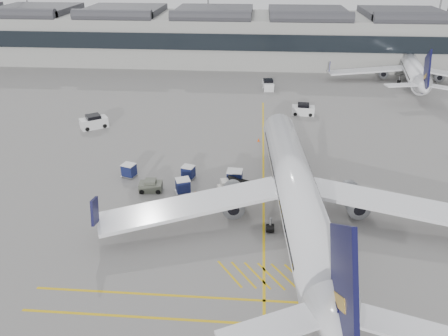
# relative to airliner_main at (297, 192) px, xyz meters

# --- Properties ---
(ground) EXTENTS (220.00, 220.00, 0.00)m
(ground) POSITION_rel_airliner_main_xyz_m (-13.20, -1.80, -3.41)
(ground) COLOR gray
(ground) RESTS_ON ground
(terminal) EXTENTS (200.00, 20.45, 12.40)m
(terminal) POSITION_rel_airliner_main_xyz_m (-13.20, 70.13, 2.73)
(terminal) COLOR #9E9E99
(terminal) RESTS_ON ground
(apron_markings) EXTENTS (0.25, 60.00, 0.01)m
(apron_markings) POSITION_rel_airliner_main_xyz_m (-3.20, 8.20, -3.40)
(apron_markings) COLOR gold
(apron_markings) RESTS_ON ground
(airliner_main) EXTENTS (39.83, 43.64, 11.60)m
(airliner_main) POSITION_rel_airliner_main_xyz_m (0.00, 0.00, 0.00)
(airliner_main) COLOR white
(airliner_main) RESTS_ON ground
(airliner_far) EXTENTS (33.80, 37.22, 9.96)m
(airliner_far) POSITION_rel_airliner_main_xyz_m (27.55, 54.11, -0.48)
(airliner_far) COLOR white
(airliner_far) RESTS_ON ground
(belt_loader) EXTENTS (4.78, 2.56, 1.89)m
(belt_loader) POSITION_rel_airliner_main_xyz_m (-6.72, 5.69, -2.86)
(belt_loader) COLOR silver
(belt_loader) RESTS_ON ground
(baggage_cart_a) EXTENTS (2.02, 1.70, 2.01)m
(baggage_cart_a) POSITION_rel_airliner_main_xyz_m (-6.66, 6.97, -2.33)
(baggage_cart_a) COLOR gray
(baggage_cart_a) RESTS_ON ground
(baggage_cart_b) EXTENTS (1.86, 1.67, 1.64)m
(baggage_cart_b) POSITION_rel_airliner_main_xyz_m (-12.43, 8.39, -2.53)
(baggage_cart_b) COLOR gray
(baggage_cart_b) RESTS_ON ground
(baggage_cart_c) EXTENTS (2.07, 1.90, 1.78)m
(baggage_cart_c) POSITION_rel_airliner_main_xyz_m (-12.50, 4.83, -2.45)
(baggage_cart_c) COLOR gray
(baggage_cart_c) RESTS_ON ground
(baggage_cart_d) EXTENTS (1.98, 1.79, 1.72)m
(baggage_cart_d) POSITION_rel_airliner_main_xyz_m (-19.78, 8.21, -2.49)
(baggage_cart_d) COLOR gray
(baggage_cart_d) RESTS_ON ground
(ramp_agent_a) EXTENTS (0.62, 0.71, 1.62)m
(ramp_agent_a) POSITION_rel_airliner_main_xyz_m (-6.93, 6.68, -2.60)
(ramp_agent_a) COLOR #DD500B
(ramp_agent_a) RESTS_ON ground
(ramp_agent_b) EXTENTS (1.01, 0.82, 1.93)m
(ramp_agent_b) POSITION_rel_airliner_main_xyz_m (-10.65, 1.82, -2.44)
(ramp_agent_b) COLOR #E05C0B
(ramp_agent_b) RESTS_ON ground
(pushback_tug) EXTENTS (2.72, 1.80, 1.46)m
(pushback_tug) POSITION_rel_airliner_main_xyz_m (-16.32, 4.93, -2.76)
(pushback_tug) COLOR #4C4F43
(pushback_tug) RESTS_ON ground
(safety_cone_nose) EXTENTS (0.38, 0.38, 0.52)m
(safety_cone_nose) POSITION_rel_airliner_main_xyz_m (-3.90, 20.45, -3.15)
(safety_cone_nose) COLOR #F24C0A
(safety_cone_nose) RESTS_ON ground
(safety_cone_engine) EXTENTS (0.32, 0.32, 0.45)m
(safety_cone_engine) POSITION_rel_airliner_main_xyz_m (2.94, 6.96, -3.18)
(safety_cone_engine) COLOR #F24C0A
(safety_cone_engine) RESTS_ON ground
(service_van_left) EXTENTS (4.51, 3.99, 2.09)m
(service_van_left) POSITION_rel_airliner_main_xyz_m (-29.72, 23.88, -2.47)
(service_van_left) COLOR silver
(service_van_left) RESTS_ON ground
(service_van_mid) EXTENTS (2.36, 4.09, 2.00)m
(service_van_mid) POSITION_rel_airliner_main_xyz_m (-2.26, 46.70, -2.51)
(service_van_mid) COLOR silver
(service_van_mid) RESTS_ON ground
(service_van_right) EXTENTS (3.90, 2.19, 1.93)m
(service_van_right) POSITION_rel_airliner_main_xyz_m (3.50, 32.45, -2.54)
(service_van_right) COLOR silver
(service_van_right) RESTS_ON ground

